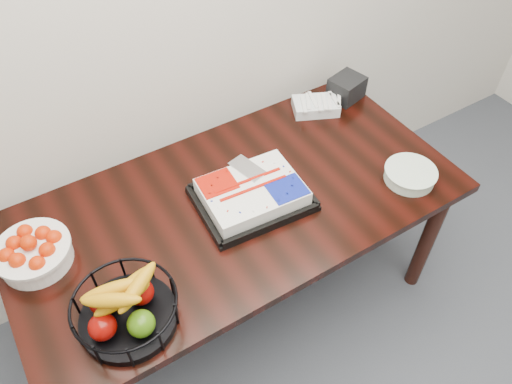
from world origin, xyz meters
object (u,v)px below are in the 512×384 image
tangerine_bowl (32,249)px  fruit_basket (126,309)px  plate_stack (410,175)px  napkin_box (346,88)px  table (237,215)px  cake_tray (252,194)px

tangerine_bowl → fruit_basket: fruit_basket is taller
plate_stack → napkin_box: 0.60m
tangerine_bowl → plate_stack: 1.48m
table → plate_stack: plate_stack is taller
fruit_basket → napkin_box: (1.36, 0.58, -0.02)m
napkin_box → table: bearing=-158.7°
plate_stack → cake_tray: bearing=158.6°
tangerine_bowl → cake_tray: bearing=-11.1°
tangerine_bowl → fruit_basket: size_ratio=0.79×
fruit_basket → plate_stack: fruit_basket is taller
table → cake_tray: (0.05, -0.03, 0.13)m
cake_tray → plate_stack: bearing=-21.4°
table → plate_stack: bearing=-22.0°
cake_tray → fruit_basket: (-0.61, -0.24, 0.03)m
tangerine_bowl → napkin_box: (1.55, 0.18, -0.02)m
table → napkin_box: napkin_box is taller
cake_tray → napkin_box: size_ratio=3.00×
table → tangerine_bowl: (-0.75, 0.13, 0.16)m
cake_tray → tangerine_bowl: size_ratio=1.71×
tangerine_bowl → napkin_box: bearing=6.7°
fruit_basket → napkin_box: 1.48m
napkin_box → tangerine_bowl: bearing=-173.3°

